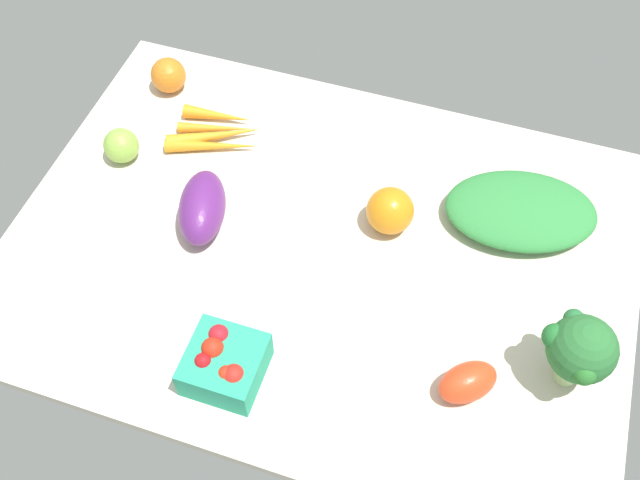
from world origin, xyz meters
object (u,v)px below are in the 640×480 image
at_px(carrot_bunch, 215,133).
at_px(broccoli_head, 581,349).
at_px(berry_basket, 224,363).
at_px(bell_pepper_orange, 390,211).
at_px(roma_tomato, 468,382).
at_px(leafy_greens_clump, 521,211).
at_px(eggplant, 202,207).
at_px(heirloom_tomato_orange, 168,75).
at_px(heirloom_tomato_green, 121,146).

xyz_separation_m(carrot_bunch, broccoli_head, (-0.68, 0.28, 0.08)).
height_order(berry_basket, bell_pepper_orange, bell_pepper_orange).
relative_size(roma_tomato, leafy_greens_clump, 0.36).
bearing_deg(berry_basket, carrot_bunch, -65.25).
bearing_deg(bell_pepper_orange, broccoli_head, 149.71).
relative_size(leafy_greens_clump, berry_basket, 2.33).
bearing_deg(bell_pepper_orange, eggplant, 16.73).
xyz_separation_m(broccoli_head, heirloom_tomato_orange, (0.82, -0.38, -0.06)).
height_order(carrot_bunch, bell_pepper_orange, bell_pepper_orange).
distance_m(roma_tomato, berry_basket, 0.36).
distance_m(carrot_bunch, bell_pepper_orange, 0.37).
bearing_deg(berry_basket, leafy_greens_clump, -130.96).
height_order(heirloom_tomato_green, eggplant, eggplant).
bearing_deg(bell_pepper_orange, leafy_greens_clump, -158.95).
distance_m(carrot_bunch, eggplant, 0.20).
height_order(roma_tomato, leafy_greens_clump, roma_tomato).
xyz_separation_m(eggplant, heirloom_tomato_orange, (0.19, -0.28, -0.00)).
bearing_deg(bell_pepper_orange, berry_basket, 65.20).
bearing_deg(heirloom_tomato_orange, broccoli_head, 155.23).
height_order(eggplant, berry_basket, eggplant).
relative_size(carrot_bunch, bell_pepper_orange, 2.19).
distance_m(eggplant, heirloom_tomato_orange, 0.34).
bearing_deg(carrot_bunch, berry_basket, 114.75).
xyz_separation_m(leafy_greens_clump, broccoli_head, (-0.11, 0.27, 0.06)).
bearing_deg(berry_basket, broccoli_head, -162.24).
relative_size(heirloom_tomato_green, heirloom_tomato_orange, 0.93).
xyz_separation_m(eggplant, bell_pepper_orange, (-0.30, -0.09, 0.00)).
bearing_deg(eggplant, broccoli_head, -115.09).
bearing_deg(eggplant, heirloom_tomato_orange, 18.50).
distance_m(eggplant, berry_basket, 0.29).
distance_m(leafy_greens_clump, broccoli_head, 0.30).
bearing_deg(eggplant, heirloom_tomato_green, 49.81).
xyz_separation_m(roma_tomato, leafy_greens_clump, (-0.02, -0.34, -0.00)).
bearing_deg(broccoli_head, bell_pepper_orange, -30.29).
distance_m(roma_tomato, heirloom_tomato_orange, 0.82).
xyz_separation_m(heirloom_tomato_green, bell_pepper_orange, (-0.50, -0.00, 0.01)).
bearing_deg(leafy_greens_clump, berry_basket, 49.04).
bearing_deg(eggplant, carrot_bunch, 1.08).
xyz_separation_m(carrot_bunch, eggplant, (-0.06, 0.19, 0.03)).
bearing_deg(leafy_greens_clump, broccoli_head, 112.93).
bearing_deg(berry_basket, bell_pepper_orange, -114.80).
height_order(broccoli_head, heirloom_tomato_orange, broccoli_head).
distance_m(heirloom_tomato_green, eggplant, 0.22).
bearing_deg(eggplant, leafy_greens_clump, -87.67).
distance_m(broccoli_head, bell_pepper_orange, 0.38).
height_order(carrot_bunch, leafy_greens_clump, leafy_greens_clump).
xyz_separation_m(carrot_bunch, heirloom_tomato_orange, (0.14, -0.10, 0.02)).
distance_m(eggplant, bell_pepper_orange, 0.32).
bearing_deg(carrot_bunch, heirloom_tomato_green, 34.67).
relative_size(eggplant, heirloom_tomato_orange, 2.18).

